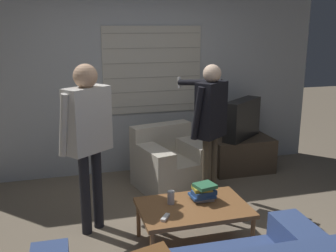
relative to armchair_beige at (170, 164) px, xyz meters
name	(u,v)px	position (x,y,z in m)	size (l,w,h in m)	color
ground_plane	(182,240)	(-0.25, -1.27, -0.32)	(16.00, 16.00, 0.00)	#7F705B
wall_back	(138,80)	(-0.24, 0.76, 0.97)	(5.20, 0.08, 2.55)	#ADB2B7
armchair_beige	(170,164)	(0.00, 0.00, 0.00)	(0.97, 0.96, 0.77)	beige
coffee_table	(193,209)	(-0.17, -1.37, 0.05)	(1.00, 0.66, 0.40)	brown
tv_stand	(240,154)	(1.12, 0.31, -0.08)	(0.86, 0.55, 0.48)	#4C3D2D
tv	(242,119)	(1.12, 0.31, 0.43)	(0.70, 0.61, 0.54)	black
person_left_standing	(87,127)	(-1.06, -0.82, 0.75)	(0.54, 0.85, 1.67)	black
person_right_standing	(210,119)	(0.28, -0.60, 0.70)	(0.47, 0.80, 1.61)	#4C4233
book_stack	(203,192)	(-0.04, -1.29, 0.17)	(0.25, 0.22, 0.17)	beige
soda_can	(171,197)	(-0.36, -1.27, 0.15)	(0.07, 0.07, 0.13)	silver
spare_remote	(165,217)	(-0.49, -1.54, 0.10)	(0.11, 0.13, 0.02)	white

